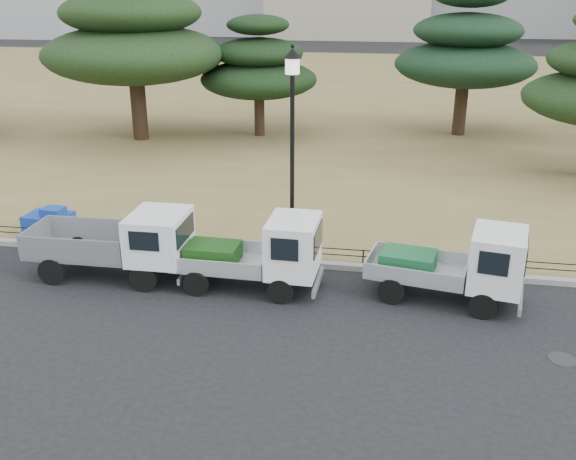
% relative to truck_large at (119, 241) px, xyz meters
% --- Properties ---
extents(ground, '(220.00, 220.00, 0.00)m').
position_rel_truck_large_xyz_m(ground, '(4.45, -1.10, -1.04)').
color(ground, black).
extents(lawn, '(120.00, 56.00, 0.15)m').
position_rel_truck_large_xyz_m(lawn, '(4.45, 29.50, -0.97)').
color(lawn, olive).
rests_on(lawn, ground).
extents(curb, '(120.00, 0.25, 0.16)m').
position_rel_truck_large_xyz_m(curb, '(4.45, 1.50, -0.96)').
color(curb, gray).
rests_on(curb, ground).
extents(truck_large, '(4.32, 1.77, 1.88)m').
position_rel_truck_large_xyz_m(truck_large, '(0.00, 0.00, 0.00)').
color(truck_large, black).
rests_on(truck_large, ground).
extents(truck_kei_front, '(3.77, 1.70, 1.98)m').
position_rel_truck_large_xyz_m(truck_kei_front, '(3.83, -0.06, -0.06)').
color(truck_kei_front, black).
rests_on(truck_kei_front, ground).
extents(truck_kei_rear, '(3.96, 2.21, 1.96)m').
position_rel_truck_large_xyz_m(truck_kei_rear, '(8.84, 0.11, -0.07)').
color(truck_kei_rear, black).
rests_on(truck_kei_rear, ground).
extents(street_lamp, '(0.52, 0.52, 5.78)m').
position_rel_truck_large_xyz_m(street_lamp, '(4.41, 1.80, 3.01)').
color(street_lamp, black).
rests_on(street_lamp, lawn).
extents(pipe_fence, '(38.00, 0.04, 0.40)m').
position_rel_truck_large_xyz_m(pipe_fence, '(4.45, 1.65, -0.60)').
color(pipe_fence, black).
rests_on(pipe_fence, lawn).
extents(tarp_pile, '(1.42, 1.09, 0.90)m').
position_rel_truck_large_xyz_m(tarp_pile, '(-3.33, 2.27, -0.54)').
color(tarp_pile, '#163FAB').
rests_on(tarp_pile, lawn).
extents(manhole, '(0.60, 0.60, 0.01)m').
position_rel_truck_large_xyz_m(manhole, '(10.95, -2.30, -1.04)').
color(manhole, '#2D2D30').
rests_on(manhole, ground).
extents(pine_west_near, '(8.62, 8.62, 8.62)m').
position_rel_truck_large_xyz_m(pine_west_near, '(-5.44, 14.95, 4.08)').
color(pine_west_near, black).
rests_on(pine_west_near, lawn).
extents(pine_center_left, '(5.79, 5.79, 5.89)m').
position_rel_truck_large_xyz_m(pine_center_left, '(0.22, 16.76, 2.51)').
color(pine_center_left, black).
rests_on(pine_center_left, lawn).
extents(pine_center_right, '(6.90, 6.90, 7.32)m').
position_rel_truck_large_xyz_m(pine_center_right, '(10.24, 18.69, 3.35)').
color(pine_center_right, black).
rests_on(pine_center_right, lawn).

